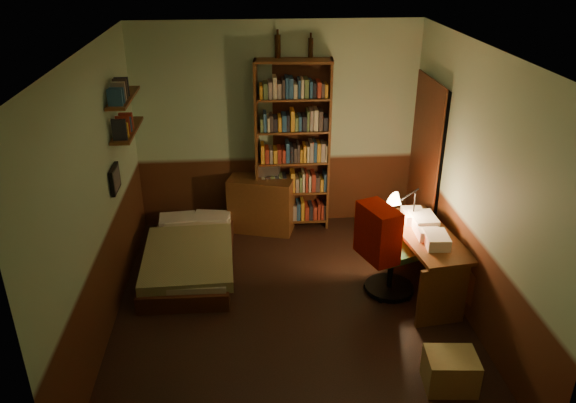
{
  "coord_description": "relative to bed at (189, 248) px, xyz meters",
  "views": [
    {
      "loc": [
        -0.4,
        -4.71,
        3.45
      ],
      "look_at": [
        0.0,
        0.25,
        1.1
      ],
      "focal_mm": 35.0,
      "sensor_mm": 36.0,
      "label": 1
    }
  ],
  "objects": [
    {
      "name": "doorway",
      "position": [
        2.79,
        0.42,
        0.74
      ],
      "size": [
        0.06,
        0.9,
        2.0
      ],
      "primitive_type": "cube",
      "color": "black",
      "rests_on": "ground"
    },
    {
      "name": "wall_front",
      "position": [
        1.07,
        -2.89,
        1.04
      ],
      "size": [
        3.5,
        0.02,
        2.6
      ],
      "primitive_type": "cube",
      "color": "#98B992",
      "rests_on": "ground"
    },
    {
      "name": "wall_shelf_upper",
      "position": [
        -0.57,
        0.22,
        1.69
      ],
      "size": [
        0.2,
        0.9,
        0.03
      ],
      "primitive_type": "cube",
      "color": "#583115",
      "rests_on": "wall_left"
    },
    {
      "name": "bottle_right",
      "position": [
        1.48,
        1.08,
        2.02
      ],
      "size": [
        0.07,
        0.07,
        0.22
      ],
      "primitive_type": "cylinder",
      "rotation": [
        0.0,
        0.0,
        0.27
      ],
      "color": "black",
      "rests_on": "bookshelf"
    },
    {
      "name": "bottle_left",
      "position": [
        1.09,
        1.08,
        2.04
      ],
      "size": [
        0.07,
        0.07,
        0.26
      ],
      "primitive_type": "cylinder",
      "rotation": [
        0.0,
        0.0,
        -0.03
      ],
      "color": "black",
      "rests_on": "bookshelf"
    },
    {
      "name": "ceiling",
      "position": [
        1.07,
        -0.88,
        2.35
      ],
      "size": [
        3.5,
        4.0,
        0.02
      ],
      "primitive_type": "cube",
      "color": "silver",
      "rests_on": "wall_back"
    },
    {
      "name": "wall_back",
      "position": [
        1.07,
        1.13,
        1.04
      ],
      "size": [
        3.5,
        0.02,
        2.6
      ],
      "primitive_type": "cube",
      "color": "#98B992",
      "rests_on": "ground"
    },
    {
      "name": "bookshelf",
      "position": [
        1.26,
        0.97,
        0.83
      ],
      "size": [
        0.95,
        0.38,
        2.17
      ],
      "primitive_type": "cube",
      "rotation": [
        0.0,
        0.0,
        -0.11
      ],
      "color": "#583115",
      "rests_on": "ground"
    },
    {
      "name": "paper_stack",
      "position": [
        2.51,
        -0.48,
        0.49
      ],
      "size": [
        0.25,
        0.34,
        0.13
      ],
      "primitive_type": "cube",
      "rotation": [
        0.0,
        0.0,
        0.02
      ],
      "color": "silver",
      "rests_on": "desk"
    },
    {
      "name": "framed_picture",
      "position": [
        -0.65,
        -0.28,
        0.99
      ],
      "size": [
        0.04,
        0.32,
        0.26
      ],
      "primitive_type": "cube",
      "color": "black",
      "rests_on": "wall_left"
    },
    {
      "name": "bed",
      "position": [
        0.0,
        0.0,
        0.0
      ],
      "size": [
        0.95,
        1.74,
        0.51
      ],
      "primitive_type": "cube",
      "rotation": [
        0.0,
        0.0,
        -0.02
      ],
      "color": "olive",
      "rests_on": "ground"
    },
    {
      "name": "floor",
      "position": [
        1.07,
        -0.88,
        -0.27
      ],
      "size": [
        3.5,
        4.0,
        0.02
      ],
      "primitive_type": "cube",
      "color": "black",
      "rests_on": "ground"
    },
    {
      "name": "wall_right",
      "position": [
        2.83,
        -0.88,
        1.04
      ],
      "size": [
        0.02,
        4.0,
        2.6
      ],
      "primitive_type": "cube",
      "color": "#98B992",
      "rests_on": "ground"
    },
    {
      "name": "red_jacket",
      "position": [
        1.91,
        -0.62,
        1.05
      ],
      "size": [
        0.36,
        0.52,
        0.57
      ],
      "primitive_type": "cube",
      "rotation": [
        0.0,
        0.0,
        0.21
      ],
      "color": "#A71001",
      "rests_on": "office_chair"
    },
    {
      "name": "wall_left",
      "position": [
        -0.69,
        -0.88,
        1.04
      ],
      "size": [
        0.02,
        4.0,
        2.6
      ],
      "primitive_type": "cube",
      "color": "#98B992",
      "rests_on": "ground"
    },
    {
      "name": "door_trim",
      "position": [
        2.76,
        0.42,
        0.74
      ],
      "size": [
        0.02,
        0.98,
        2.08
      ],
      "primitive_type": "cube",
      "color": "#3C1B0D",
      "rests_on": "ground"
    },
    {
      "name": "mini_stereo",
      "position": [
        0.95,
        1.01,
        0.54
      ],
      "size": [
        0.33,
        0.28,
        0.16
      ],
      "primitive_type": "cube",
      "rotation": [
        0.0,
        0.0,
        -0.2
      ],
      "color": "#B2B2B7",
      "rests_on": "dresser"
    },
    {
      "name": "wall_shelf_lower",
      "position": [
        -0.57,
        0.22,
        1.34
      ],
      "size": [
        0.2,
        0.9,
        0.03
      ],
      "primitive_type": "cube",
      "color": "#583115",
      "rests_on": "wall_left"
    },
    {
      "name": "cardboard_box_a",
      "position": [
        2.32,
        -2.07,
        -0.1
      ],
      "size": [
        0.45,
        0.37,
        0.31
      ],
      "primitive_type": "cube",
      "rotation": [
        0.0,
        0.0,
        -0.08
      ],
      "color": "tan",
      "rests_on": "ground"
    },
    {
      "name": "cardboard_box_b",
      "position": [
        2.3,
        -1.96,
        -0.15
      ],
      "size": [
        0.33,
        0.28,
        0.22
      ],
      "primitive_type": "cube",
      "rotation": [
        0.0,
        0.0,
        -0.08
      ],
      "color": "tan",
      "rests_on": "ground"
    },
    {
      "name": "dresser",
      "position": [
        0.85,
        0.88,
        0.1
      ],
      "size": [
        0.88,
        0.61,
        0.71
      ],
      "primitive_type": "cube",
      "rotation": [
        0.0,
        0.0,
        -0.28
      ],
      "color": "#583115",
      "rests_on": "ground"
    },
    {
      "name": "desk_lamp",
      "position": [
        2.43,
        -0.37,
        0.69
      ],
      "size": [
        0.17,
        0.17,
        0.53
      ],
      "primitive_type": "cone",
      "rotation": [
        0.0,
        0.0,
        0.07
      ],
      "color": "black",
      "rests_on": "desk"
    },
    {
      "name": "desk",
      "position": [
        2.51,
        -0.63,
        0.08
      ],
      "size": [
        0.68,
        1.32,
        0.68
      ],
      "primitive_type": "cube",
      "rotation": [
        0.0,
        0.0,
        0.13
      ],
      "color": "#583115",
      "rests_on": "ground"
    },
    {
      "name": "office_chair",
      "position": [
        2.16,
        -0.63,
        0.25
      ],
      "size": [
        0.64,
        0.6,
        1.02
      ],
      "primitive_type": "cube",
      "rotation": [
        0.0,
        0.0,
        0.36
      ],
      "color": "#2A5D34",
      "rests_on": "ground"
    }
  ]
}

